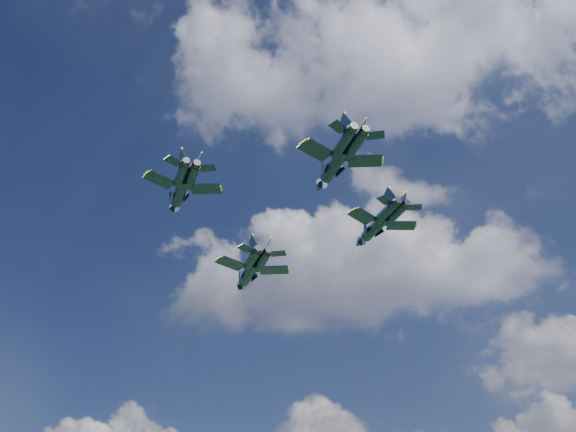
# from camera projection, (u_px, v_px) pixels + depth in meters

# --- Properties ---
(jet_lead) EXTENTS (13.07, 16.37, 4.08)m
(jet_lead) POSITION_uv_depth(u_px,v_px,m) (248.00, 273.00, 111.76)
(jet_lead) COLOR black
(jet_left) EXTENTS (11.96, 14.54, 3.65)m
(jet_left) POSITION_uv_depth(u_px,v_px,m) (180.00, 193.00, 97.03)
(jet_left) COLOR black
(jet_right) EXTENTS (13.07, 14.86, 3.82)m
(jet_right) POSITION_uv_depth(u_px,v_px,m) (374.00, 228.00, 104.64)
(jet_right) COLOR black
(jet_slot) EXTENTS (12.33, 15.18, 3.80)m
(jet_slot) POSITION_uv_depth(u_px,v_px,m) (333.00, 166.00, 88.20)
(jet_slot) COLOR black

